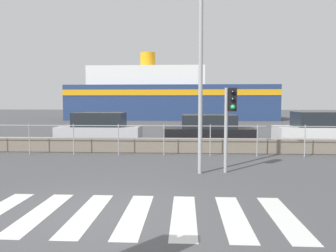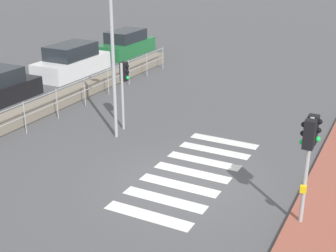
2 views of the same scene
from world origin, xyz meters
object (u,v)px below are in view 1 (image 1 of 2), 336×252
at_px(traffic_light_far, 230,111).
at_px(streetlamp, 201,44).
at_px(parked_car_white, 323,131).
at_px(parked_car_silver, 100,130).
at_px(ferry_boat, 167,97).
at_px(parked_car_black, 209,131).

height_order(traffic_light_far, streetlamp, streetlamp).
distance_m(traffic_light_far, parked_car_white, 8.60).
bearing_deg(parked_car_silver, ferry_boat, 85.00).
distance_m(traffic_light_far, parked_car_black, 6.74).
distance_m(traffic_light_far, streetlamp, 2.08).
height_order(traffic_light_far, parked_car_black, traffic_light_far).
relative_size(ferry_boat, parked_car_black, 5.42).
bearing_deg(parked_car_black, ferry_boat, 98.37).
bearing_deg(parked_car_white, traffic_light_far, -128.99).
bearing_deg(parked_car_white, ferry_boat, 110.98).
bearing_deg(streetlamp, parked_car_black, 84.14).
relative_size(traffic_light_far, parked_car_black, 0.56).
xyz_separation_m(streetlamp, parked_car_white, (6.23, 6.98, -3.00)).
relative_size(traffic_light_far, parked_car_white, 0.56).
height_order(parked_car_silver, parked_car_white, parked_car_white).
relative_size(parked_car_silver, parked_car_white, 0.93).
height_order(parked_car_silver, parked_car_black, parked_car_silver).
bearing_deg(streetlamp, parked_car_silver, 124.30).
xyz_separation_m(streetlamp, parked_car_black, (0.72, 6.98, -3.07)).
bearing_deg(parked_car_black, parked_car_white, 0.00).
bearing_deg(parked_car_white, parked_car_black, 180.00).
bearing_deg(parked_car_white, streetlamp, -131.77).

